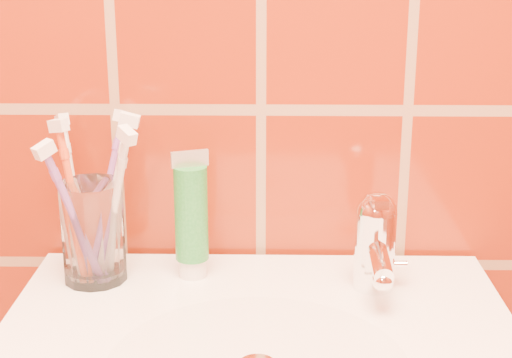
{
  "coord_description": "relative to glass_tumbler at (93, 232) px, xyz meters",
  "views": [
    {
      "loc": [
        0.01,
        0.24,
        1.26
      ],
      "look_at": [
        -0.0,
        1.08,
        0.99
      ],
      "focal_mm": 55.0,
      "sensor_mm": 36.0,
      "label": 1
    }
  ],
  "objects": [
    {
      "name": "toothbrush_5",
      "position": [
        -0.03,
        0.02,
        0.03
      ],
      "size": [
        0.12,
        0.16,
        0.22
      ],
      "primitive_type": null,
      "rotation": [
        0.36,
        0.0,
        -2.63
      ],
      "color": "white",
      "rests_on": "glass_tumbler"
    },
    {
      "name": "toothbrush_2",
      "position": [
        0.03,
        -0.02,
        0.04
      ],
      "size": [
        0.15,
        0.15,
        0.22
      ],
      "primitive_type": null,
      "rotation": [
        0.35,
        0.0,
        0.76
      ],
      "color": "silver",
      "rests_on": "glass_tumbler"
    },
    {
      "name": "toothpaste_tube",
      "position": [
        0.12,
        0.01,
        0.01
      ],
      "size": [
        0.04,
        0.04,
        0.16
      ],
      "rotation": [
        0.0,
        0.0,
        0.35
      ],
      "color": "white",
      "rests_on": "pedestal_sink"
    },
    {
      "name": "glass_tumbler",
      "position": [
        0.0,
        0.0,
        0.0
      ],
      "size": [
        0.08,
        0.08,
        0.12
      ],
      "primitive_type": "cylinder",
      "rotation": [
        0.0,
        0.0,
        -0.06
      ],
      "color": "white",
      "rests_on": "pedestal_sink"
    },
    {
      "name": "toothbrush_4",
      "position": [
        0.01,
        0.04,
        0.03
      ],
      "size": [
        0.14,
        0.16,
        0.22
      ],
      "primitive_type": null,
      "rotation": [
        0.38,
        0.0,
        2.56
      ],
      "color": "#814BA0",
      "rests_on": "glass_tumbler"
    },
    {
      "name": "toothbrush_1",
      "position": [
        -0.01,
        -0.03,
        0.03
      ],
      "size": [
        0.14,
        0.14,
        0.21
      ],
      "primitive_type": null,
      "rotation": [
        0.35,
        0.0,
        -0.73
      ],
      "color": "#804EA7",
      "rests_on": "glass_tumbler"
    },
    {
      "name": "toothbrush_3",
      "position": [
        0.02,
        0.01,
        0.04
      ],
      "size": [
        0.08,
        0.07,
        0.21
      ],
      "primitive_type": null,
      "rotation": [
        0.25,
        0.0,
        1.59
      ],
      "color": "white",
      "rests_on": "glass_tumbler"
    },
    {
      "name": "faucet",
      "position": [
        0.33,
        -0.02,
        0.0
      ],
      "size": [
        0.05,
        0.11,
        0.12
      ],
      "color": "white",
      "rests_on": "pedestal_sink"
    },
    {
      "name": "toothbrush_0",
      "position": [
        -0.02,
        0.0,
        0.04
      ],
      "size": [
        0.09,
        0.09,
        0.21
      ],
      "primitive_type": null,
      "rotation": [
        0.18,
        0.0,
        -2.14
      ],
      "color": "#E75928",
      "rests_on": "glass_tumbler"
    }
  ]
}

